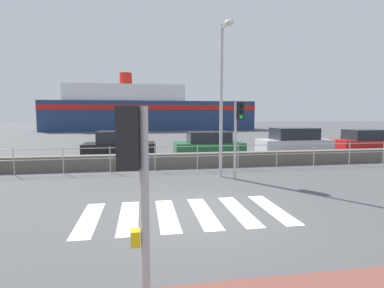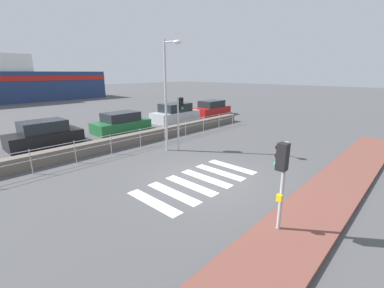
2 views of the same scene
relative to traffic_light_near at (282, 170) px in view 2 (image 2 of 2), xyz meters
name	(u,v)px [view 2 (image 2 of 2)]	position (x,y,z in m)	size (l,w,h in m)	color
ground_plane	(206,178)	(1.55, 3.72, -1.82)	(160.00, 160.00, 0.00)	#4C4C4F
sidewalk_brick	(311,214)	(1.55, -0.38, -1.76)	(24.00, 1.80, 0.12)	brown
crosswalk	(199,182)	(1.11, 3.72, -1.81)	(4.95, 2.40, 0.01)	silver
seawall	(118,142)	(1.55, 10.25, -1.51)	(22.50, 0.55, 0.61)	#6B6056
harbor_fence	(126,138)	(1.55, 9.37, -1.10)	(20.29, 0.04, 1.07)	#B2B2B5
traffic_light_near	(282,170)	(0.00, 0.00, 0.00)	(0.34, 0.32, 2.51)	#B2B2B5
traffic_light_far	(180,112)	(3.60, 7.30, 0.28)	(0.34, 0.32, 2.86)	#B2B2B5
streetlamp	(168,84)	(3.08, 7.56, 1.75)	(0.32, 1.21, 5.69)	#B2B2B5
parked_car_black	(44,135)	(-1.13, 13.73, -1.19)	(3.89, 1.82, 1.46)	black
parked_car_green	(121,123)	(3.96, 13.73, -1.23)	(4.01, 1.84, 1.38)	#1E6633
parked_car_silver	(175,114)	(9.32, 13.73, -1.15)	(4.29, 1.89, 1.56)	#BCBCC1
parked_car_red	(212,109)	(14.30, 13.73, -1.21)	(4.12, 1.79, 1.42)	#B21919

